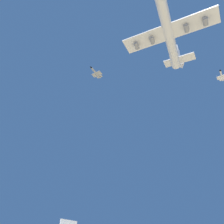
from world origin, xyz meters
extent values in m
cylinder|color=white|center=(-42.83, 45.61, 127.54)|extent=(68.01, 18.90, 6.40)
cone|color=white|center=(-79.19, 42.37, 128.13)|extent=(5.03, 5.79, 5.76)
cube|color=white|center=(-44.82, 45.34, 126.58)|extent=(17.35, 60.64, 6.55)
cylinder|color=gray|center=(-42.82, 23.32, 126.50)|extent=(5.47, 3.88, 3.00)
cylinder|color=gray|center=(-43.81, 34.22, 125.45)|extent=(5.47, 3.88, 3.00)
cylinder|color=gray|center=(-45.79, 56.03, 123.34)|extent=(5.47, 3.88, 3.00)
cylinder|color=gray|center=(-46.78, 66.94, 122.28)|extent=(5.47, 3.88, 3.00)
cube|color=white|center=(-72.78, 43.68, 135.70)|extent=(8.12, 2.41, 10.42)
cube|color=white|center=(-72.72, 42.97, 128.33)|extent=(8.96, 22.50, 2.71)
cylinder|color=silver|center=(-116.24, 65.70, 136.45)|extent=(13.05, 2.09, 1.50)
cone|color=black|center=(-108.75, 66.04, 136.45)|extent=(2.07, 1.59, 1.50)
cube|color=silver|center=(-117.74, 65.63, 136.25)|extent=(4.76, 8.19, 0.24)
cube|color=silver|center=(-121.73, 65.45, 138.40)|extent=(2.41, 0.31, 2.60)
cube|color=silver|center=(-121.73, 65.45, 136.65)|extent=(2.22, 4.89, 0.20)
cylinder|color=#999EA3|center=(-54.73, -20.04, 135.10)|extent=(13.05, 2.01, 1.50)
cone|color=black|center=(-47.24, -19.74, 135.10)|extent=(2.06, 1.58, 1.50)
cube|color=#999EA3|center=(-56.23, -20.10, 134.90)|extent=(4.71, 8.17, 0.24)
cube|color=#999EA3|center=(-60.23, -20.25, 137.05)|extent=(2.41, 0.29, 2.60)
cube|color=#999EA3|center=(-60.23, -20.25, 135.30)|extent=(2.19, 4.88, 0.20)
camera|label=1|loc=(46.34, 61.84, 1.61)|focal=35.83mm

